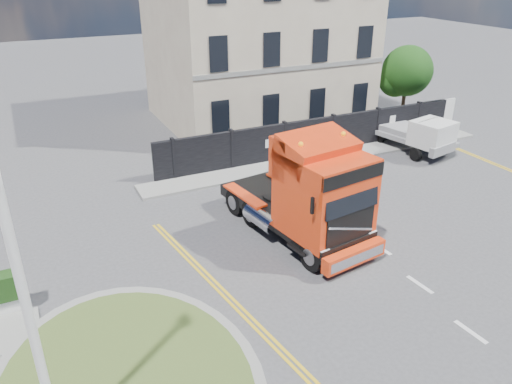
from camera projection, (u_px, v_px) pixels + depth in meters
ground at (306, 262)px, 17.62m from camera, size 120.00×120.00×0.00m
hoarding_fence at (325, 135)px, 27.10m from camera, size 18.80×0.25×2.00m
georgian_building at (256, 28)px, 30.96m from camera, size 12.30×10.30×12.80m
tree at (404, 73)px, 31.82m from camera, size 3.20×3.20×4.80m
pavement_far at (325, 158)px, 26.55m from camera, size 20.00×1.60×0.12m
truck at (312, 197)px, 18.09m from camera, size 3.55×7.28×4.18m
flatbed_pickup at (424, 135)px, 26.78m from camera, size 2.87×5.15×2.01m
lamppost_island at (20, 281)px, 8.95m from camera, size 0.27×0.53×8.62m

